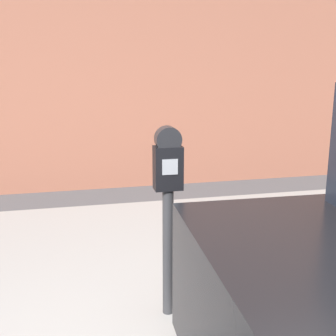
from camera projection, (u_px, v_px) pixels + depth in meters
sidewalk at (158, 253)px, 4.46m from camera, size 24.00×2.80×0.10m
parking_meter at (168, 195)px, 3.15m from camera, size 0.19×0.13×1.35m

